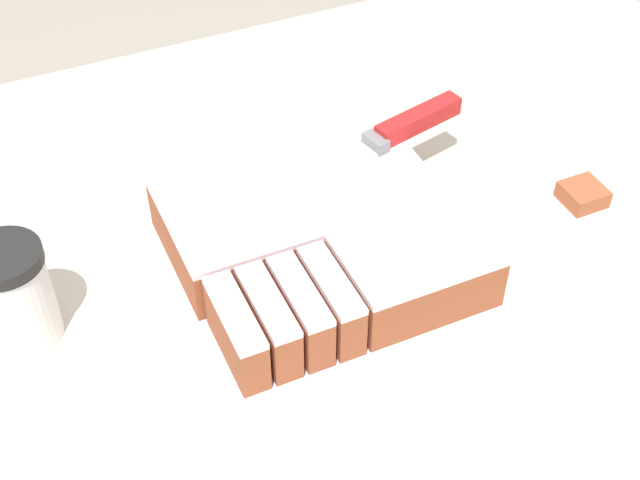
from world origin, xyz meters
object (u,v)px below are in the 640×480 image
Objects in this scene: cake at (322,237)px; knife at (388,136)px; coffee_cup at (15,295)px; brownie at (583,195)px; cake_board at (320,264)px.

cake is 0.15m from knife.
brownie is (0.63, -0.07, -0.04)m from coffee_cup.
cake_board is 7.55× the size of brownie.
knife is at bearing 148.37° from brownie.
coffee_cup reaches higher than cake.
cake is at bearing 172.98° from brownie.
cake is 0.85× the size of knife.
cake is 0.32m from brownie.
knife is 0.24m from brownie.
coffee_cup is at bearing -6.56° from knife.
coffee_cup is (-0.43, -0.05, -0.02)m from knife.
cake_board is 0.04m from cake.
knife reaches higher than cake.
coffee_cup is at bearing 173.58° from cake_board.
knife is at bearing 34.26° from cake.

